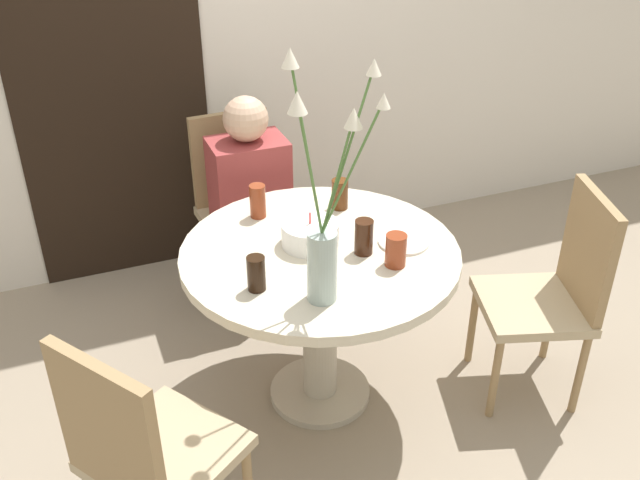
{
  "coord_description": "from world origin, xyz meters",
  "views": [
    {
      "loc": [
        -0.83,
        -2.07,
        2.07
      ],
      "look_at": [
        0.0,
        0.0,
        0.75
      ],
      "focal_mm": 40.0,
      "sensor_mm": 36.0,
      "label": 1
    }
  ],
  "objects_px": {
    "side_plate": "(404,242)",
    "person_boy": "(251,212)",
    "chair_near_front": "(555,287)",
    "chair_far_back": "(239,197)",
    "chair_right_flank": "(143,449)",
    "drink_glass_2": "(256,273)",
    "drink_glass_1": "(340,194)",
    "drink_glass_3": "(396,250)",
    "flower_vase": "(324,228)",
    "drink_glass_4": "(364,237)",
    "drink_glass_0": "(258,201)",
    "birthday_cake": "(310,234)"
  },
  "relations": [
    {
      "from": "side_plate",
      "to": "person_boy",
      "type": "height_order",
      "value": "person_boy"
    },
    {
      "from": "chair_far_back",
      "to": "person_boy",
      "type": "xyz_separation_m",
      "value": [
        0.01,
        -0.16,
        -0.0
      ]
    },
    {
      "from": "chair_near_front",
      "to": "drink_glass_0",
      "type": "bearing_deg",
      "value": -103.26
    },
    {
      "from": "drink_glass_0",
      "to": "drink_glass_4",
      "type": "bearing_deg",
      "value": -56.11
    },
    {
      "from": "chair_near_front",
      "to": "drink_glass_4",
      "type": "relative_size",
      "value": 6.75
    },
    {
      "from": "birthday_cake",
      "to": "chair_right_flank",
      "type": "bearing_deg",
      "value": -142.59
    },
    {
      "from": "drink_glass_2",
      "to": "person_boy",
      "type": "bearing_deg",
      "value": 74.91
    },
    {
      "from": "chair_right_flank",
      "to": "drink_glass_2",
      "type": "xyz_separation_m",
      "value": [
        0.47,
        0.36,
        0.27
      ]
    },
    {
      "from": "chair_near_front",
      "to": "person_boy",
      "type": "bearing_deg",
      "value": -120.82
    },
    {
      "from": "flower_vase",
      "to": "chair_right_flank",
      "type": "bearing_deg",
      "value": -161.12
    },
    {
      "from": "chair_near_front",
      "to": "flower_vase",
      "type": "distance_m",
      "value": 1.09
    },
    {
      "from": "side_plate",
      "to": "drink_glass_4",
      "type": "bearing_deg",
      "value": -177.84
    },
    {
      "from": "flower_vase",
      "to": "drink_glass_2",
      "type": "bearing_deg",
      "value": 143.96
    },
    {
      "from": "birthday_cake",
      "to": "flower_vase",
      "type": "bearing_deg",
      "value": -103.65
    },
    {
      "from": "chair_right_flank",
      "to": "drink_glass_3",
      "type": "height_order",
      "value": "chair_right_flank"
    },
    {
      "from": "flower_vase",
      "to": "person_boy",
      "type": "height_order",
      "value": "flower_vase"
    },
    {
      "from": "chair_far_back",
      "to": "chair_right_flank",
      "type": "distance_m",
      "value": 1.6
    },
    {
      "from": "drink_glass_1",
      "to": "person_boy",
      "type": "relative_size",
      "value": 0.12
    },
    {
      "from": "drink_glass_1",
      "to": "drink_glass_4",
      "type": "height_order",
      "value": "drink_glass_4"
    },
    {
      "from": "drink_glass_0",
      "to": "drink_glass_2",
      "type": "bearing_deg",
      "value": -108.04
    },
    {
      "from": "birthday_cake",
      "to": "drink_glass_3",
      "type": "xyz_separation_m",
      "value": [
        0.23,
        -0.24,
        0.02
      ]
    },
    {
      "from": "drink_glass_4",
      "to": "person_boy",
      "type": "xyz_separation_m",
      "value": [
        -0.18,
        0.84,
        -0.28
      ]
    },
    {
      "from": "drink_glass_4",
      "to": "person_boy",
      "type": "height_order",
      "value": "person_boy"
    },
    {
      "from": "chair_right_flank",
      "to": "drink_glass_1",
      "type": "xyz_separation_m",
      "value": [
        0.95,
        0.79,
        0.27
      ]
    },
    {
      "from": "side_plate",
      "to": "drink_glass_1",
      "type": "relative_size",
      "value": 1.54
    },
    {
      "from": "chair_near_front",
      "to": "drink_glass_1",
      "type": "distance_m",
      "value": 0.92
    },
    {
      "from": "drink_glass_2",
      "to": "chair_near_front",
      "type": "bearing_deg",
      "value": -5.85
    },
    {
      "from": "flower_vase",
      "to": "drink_glass_0",
      "type": "xyz_separation_m",
      "value": [
        -0.03,
        0.62,
        -0.2
      ]
    },
    {
      "from": "side_plate",
      "to": "person_boy",
      "type": "xyz_separation_m",
      "value": [
        -0.35,
        0.83,
        -0.22
      ]
    },
    {
      "from": "chair_near_front",
      "to": "side_plate",
      "type": "relative_size",
      "value": 4.67
    },
    {
      "from": "drink_glass_1",
      "to": "drink_glass_3",
      "type": "bearing_deg",
      "value": -88.34
    },
    {
      "from": "chair_near_front",
      "to": "drink_glass_4",
      "type": "distance_m",
      "value": 0.81
    },
    {
      "from": "side_plate",
      "to": "drink_glass_0",
      "type": "distance_m",
      "value": 0.6
    },
    {
      "from": "flower_vase",
      "to": "drink_glass_3",
      "type": "xyz_separation_m",
      "value": [
        0.31,
        0.1,
        -0.21
      ]
    },
    {
      "from": "drink_glass_4",
      "to": "side_plate",
      "type": "bearing_deg",
      "value": 2.16
    },
    {
      "from": "chair_near_front",
      "to": "person_boy",
      "type": "xyz_separation_m",
      "value": [
        -0.92,
        1.04,
        -0.0
      ]
    },
    {
      "from": "drink_glass_1",
      "to": "drink_glass_3",
      "type": "xyz_separation_m",
      "value": [
        0.01,
        -0.47,
        -0.0
      ]
    },
    {
      "from": "chair_right_flank",
      "to": "drink_glass_0",
      "type": "bearing_deg",
      "value": -70.9
    },
    {
      "from": "drink_glass_1",
      "to": "side_plate",
      "type": "bearing_deg",
      "value": -72.06
    },
    {
      "from": "side_plate",
      "to": "drink_glass_1",
      "type": "distance_m",
      "value": 0.37
    },
    {
      "from": "chair_near_front",
      "to": "drink_glass_0",
      "type": "xyz_separation_m",
      "value": [
        -1.01,
        0.6,
        0.28
      ]
    },
    {
      "from": "chair_near_front",
      "to": "person_boy",
      "type": "height_order",
      "value": "person_boy"
    },
    {
      "from": "chair_far_back",
      "to": "drink_glass_1",
      "type": "relative_size",
      "value": 7.2
    },
    {
      "from": "drink_glass_3",
      "to": "drink_glass_4",
      "type": "distance_m",
      "value": 0.14
    },
    {
      "from": "drink_glass_1",
      "to": "drink_glass_2",
      "type": "distance_m",
      "value": 0.65
    },
    {
      "from": "drink_glass_4",
      "to": "person_boy",
      "type": "relative_size",
      "value": 0.13
    },
    {
      "from": "person_boy",
      "to": "side_plate",
      "type": "bearing_deg",
      "value": -67.19
    },
    {
      "from": "side_plate",
      "to": "flower_vase",
      "type": "bearing_deg",
      "value": -151.57
    },
    {
      "from": "drink_glass_2",
      "to": "drink_glass_3",
      "type": "relative_size",
      "value": 1.03
    },
    {
      "from": "side_plate",
      "to": "drink_glass_3",
      "type": "distance_m",
      "value": 0.17
    }
  ]
}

